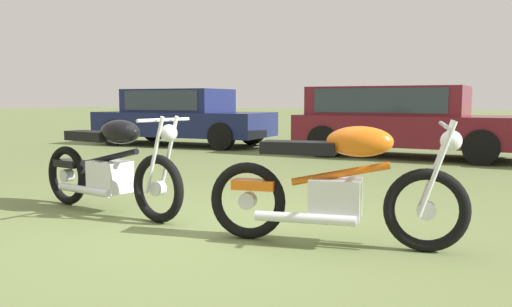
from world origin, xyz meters
name	(u,v)px	position (x,y,z in m)	size (l,w,h in m)	color
ground_plane	(197,232)	(0.00, 0.00, 0.00)	(120.00, 120.00, 0.00)	olive
motorcycle_black	(110,166)	(-1.23, 0.23, 0.49)	(2.11, 0.67, 1.02)	black
motorcycle_orange	(336,186)	(1.23, 0.17, 0.49)	(2.05, 0.81, 1.02)	black
car_navy	(182,114)	(-5.50, 7.34, 0.80)	(4.59, 2.21, 1.43)	#161E4C
car_burgundy	(397,116)	(0.04, 7.19, 0.83)	(4.38, 1.93, 1.43)	maroon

